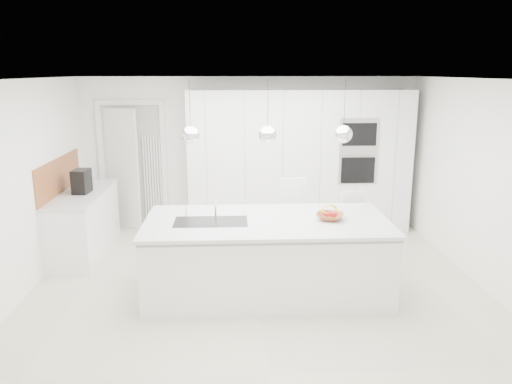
{
  "coord_description": "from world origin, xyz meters",
  "views": [
    {
      "loc": [
        -0.3,
        -5.81,
        2.59
      ],
      "look_at": [
        0.0,
        0.3,
        1.1
      ],
      "focal_mm": 35.0,
      "sensor_mm": 36.0,
      "label": 1
    }
  ],
  "objects_px": {
    "espresso_machine": "(82,181)",
    "bar_stool_right": "(353,231)",
    "fruit_bowl": "(330,216)",
    "island_base": "(267,259)",
    "bar_stool_left": "(294,224)"
  },
  "relations": [
    {
      "from": "espresso_machine",
      "to": "bar_stool_right",
      "type": "height_order",
      "value": "espresso_machine"
    },
    {
      "from": "fruit_bowl",
      "to": "espresso_machine",
      "type": "height_order",
      "value": "espresso_machine"
    },
    {
      "from": "fruit_bowl",
      "to": "espresso_machine",
      "type": "relative_size",
      "value": 0.95
    },
    {
      "from": "island_base",
      "to": "fruit_bowl",
      "type": "bearing_deg",
      "value": 1.43
    },
    {
      "from": "espresso_machine",
      "to": "bar_stool_right",
      "type": "bearing_deg",
      "value": -6.33
    },
    {
      "from": "espresso_machine",
      "to": "island_base",
      "type": "bearing_deg",
      "value": -26.12
    },
    {
      "from": "fruit_bowl",
      "to": "bar_stool_right",
      "type": "bearing_deg",
      "value": 57.66
    },
    {
      "from": "island_base",
      "to": "fruit_bowl",
      "type": "distance_m",
      "value": 0.89
    },
    {
      "from": "fruit_bowl",
      "to": "bar_stool_left",
      "type": "height_order",
      "value": "bar_stool_left"
    },
    {
      "from": "espresso_machine",
      "to": "bar_stool_right",
      "type": "distance_m",
      "value": 3.86
    },
    {
      "from": "espresso_machine",
      "to": "fruit_bowl",
      "type": "bearing_deg",
      "value": -19.88
    },
    {
      "from": "island_base",
      "to": "fruit_bowl",
      "type": "height_order",
      "value": "fruit_bowl"
    },
    {
      "from": "bar_stool_left",
      "to": "fruit_bowl",
      "type": "bearing_deg",
      "value": -80.82
    },
    {
      "from": "island_base",
      "to": "bar_stool_left",
      "type": "distance_m",
      "value": 0.95
    },
    {
      "from": "bar_stool_right",
      "to": "fruit_bowl",
      "type": "bearing_deg",
      "value": -135.56
    }
  ]
}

